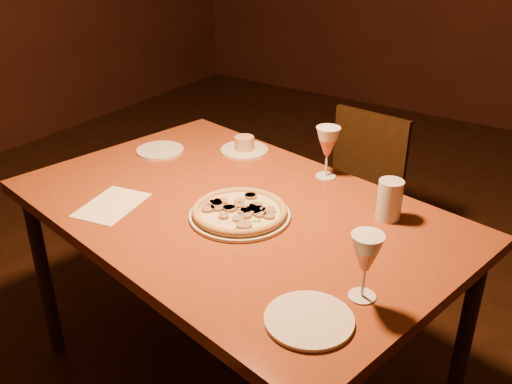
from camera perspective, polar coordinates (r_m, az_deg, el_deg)
The scene contains 11 objects.
floor at distance 2.43m, azimuth 2.02°, elevation -18.23°, with size 7.00×7.00×0.00m, color #321C10.
dining_table at distance 1.96m, azimuth -2.14°, elevation -3.31°, with size 1.66×1.24×0.80m.
chair_far at distance 2.85m, azimuth 9.84°, elevation 0.39°, with size 0.43×0.43×0.82m.
pizza_plate at distance 1.85m, azimuth -1.64°, elevation -1.99°, with size 0.33×0.33×0.04m.
ramekin_saucer at distance 2.35m, azimuth -1.17°, elevation 4.57°, with size 0.20×0.20×0.06m.
wine_glass_far at distance 2.11m, azimuth 7.12°, elevation 3.93°, with size 0.09×0.09×0.20m, color #CB7554, non-canonical shape.
wine_glass_right at distance 1.48m, azimuth 10.84°, elevation -7.35°, with size 0.09×0.09×0.19m, color #CB7554, non-canonical shape.
water_tumbler at distance 1.87m, azimuth 13.22°, elevation -0.77°, with size 0.08×0.08×0.13m, color silver.
side_plate_left at distance 2.39m, azimuth -9.57°, elevation 4.14°, with size 0.19×0.19×0.01m, color silver.
side_plate_near at distance 1.43m, azimuth 5.33°, elevation -12.61°, with size 0.22×0.22×0.01m, color silver.
menu_card at distance 1.99m, azimuth -14.23°, elevation -1.27°, with size 0.17×0.24×0.00m, color white.
Camera 1 is at (0.89, -1.46, 1.72)m, focal length 40.00 mm.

